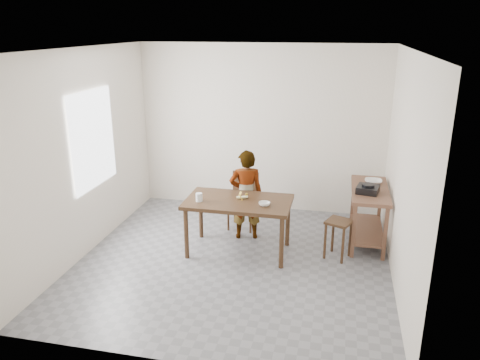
% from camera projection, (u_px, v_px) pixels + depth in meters
% --- Properties ---
extents(floor, '(4.00, 4.00, 0.04)m').
position_uv_depth(floor, '(234.00, 263.00, 6.16)').
color(floor, slate).
rests_on(floor, ground).
extents(ceiling, '(4.00, 4.00, 0.04)m').
position_uv_depth(ceiling, '(232.00, 47.00, 5.29)').
color(ceiling, white).
rests_on(ceiling, wall_back).
extents(wall_back, '(4.00, 0.04, 2.70)m').
position_uv_depth(wall_back, '(261.00, 129.00, 7.60)').
color(wall_back, white).
rests_on(wall_back, ground).
extents(wall_front, '(4.00, 0.04, 2.70)m').
position_uv_depth(wall_front, '(178.00, 230.00, 3.85)').
color(wall_front, white).
rests_on(wall_front, ground).
extents(wall_left, '(0.04, 4.00, 2.70)m').
position_uv_depth(wall_left, '(83.00, 154.00, 6.13)').
color(wall_left, white).
rests_on(wall_left, ground).
extents(wall_right, '(0.04, 4.00, 2.70)m').
position_uv_depth(wall_right, '(406.00, 174.00, 5.32)').
color(wall_right, white).
rests_on(wall_right, ground).
extents(window_pane, '(0.02, 1.10, 1.30)m').
position_uv_depth(window_pane, '(93.00, 139.00, 6.26)').
color(window_pane, white).
rests_on(window_pane, wall_left).
extents(dining_table, '(1.40, 0.80, 0.75)m').
position_uv_depth(dining_table, '(238.00, 226.00, 6.31)').
color(dining_table, '#3D2716').
rests_on(dining_table, floor).
extents(prep_counter, '(0.50, 1.20, 0.80)m').
position_uv_depth(prep_counter, '(368.00, 215.00, 6.61)').
color(prep_counter, brown).
rests_on(prep_counter, floor).
extents(child, '(0.55, 0.43, 1.31)m').
position_uv_depth(child, '(246.00, 195.00, 6.66)').
color(child, white).
rests_on(child, floor).
extents(dining_chair, '(0.43, 0.43, 0.84)m').
position_uv_depth(dining_chair, '(242.00, 202.00, 7.07)').
color(dining_chair, '#3D2716').
rests_on(dining_chair, floor).
extents(stool, '(0.39, 0.39, 0.53)m').
position_uv_depth(stool, '(338.00, 239.00, 6.18)').
color(stool, '#3D2716').
rests_on(stool, floor).
extents(glass_tumbler, '(0.12, 0.12, 0.11)m').
position_uv_depth(glass_tumbler, '(199.00, 197.00, 6.14)').
color(glass_tumbler, white).
rests_on(glass_tumbler, dining_table).
extents(small_bowl, '(0.16, 0.16, 0.05)m').
position_uv_depth(small_bowl, '(264.00, 204.00, 6.00)').
color(small_bowl, white).
rests_on(small_bowl, dining_table).
extents(banana, '(0.19, 0.15, 0.06)m').
position_uv_depth(banana, '(242.00, 197.00, 6.23)').
color(banana, yellow).
rests_on(banana, dining_table).
extents(serving_bowl, '(0.25, 0.25, 0.06)m').
position_uv_depth(serving_bowl, '(373.00, 182.00, 6.67)').
color(serving_bowl, white).
rests_on(serving_bowl, prep_counter).
extents(gas_burner, '(0.33, 0.33, 0.09)m').
position_uv_depth(gas_burner, '(368.00, 189.00, 6.31)').
color(gas_burner, black).
rests_on(gas_burner, prep_counter).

